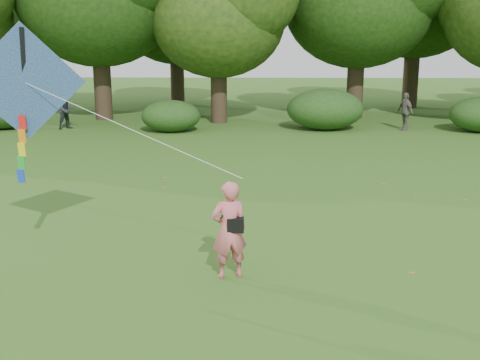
{
  "coord_description": "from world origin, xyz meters",
  "views": [
    {
      "loc": [
        -0.22,
        -9.72,
        4.4
      ],
      "look_at": [
        -0.51,
        2.0,
        1.5
      ],
      "focal_mm": 45.0,
      "sensor_mm": 36.0,
      "label": 1
    }
  ],
  "objects_px": {
    "bystander_right": "(405,111)",
    "flying_kite": "(25,85)",
    "man_kite_flyer": "(229,230)",
    "bystander_left": "(66,110)"
  },
  "relations": [
    {
      "from": "bystander_left",
      "to": "bystander_right",
      "type": "relative_size",
      "value": 1.03
    },
    {
      "from": "man_kite_flyer",
      "to": "flying_kite",
      "type": "distance_m",
      "value": 4.63
    },
    {
      "from": "man_kite_flyer",
      "to": "flying_kite",
      "type": "bearing_deg",
      "value": -28.38
    },
    {
      "from": "flying_kite",
      "to": "bystander_right",
      "type": "bearing_deg",
      "value": 56.04
    },
    {
      "from": "bystander_left",
      "to": "bystander_right",
      "type": "bearing_deg",
      "value": -44.08
    },
    {
      "from": "bystander_left",
      "to": "bystander_right",
      "type": "xyz_separation_m",
      "value": [
        15.59,
        0.1,
        -0.03
      ]
    },
    {
      "from": "bystander_left",
      "to": "flying_kite",
      "type": "height_order",
      "value": "flying_kite"
    },
    {
      "from": "man_kite_flyer",
      "to": "bystander_right",
      "type": "xyz_separation_m",
      "value": [
        7.33,
        17.27,
        -0.06
      ]
    },
    {
      "from": "man_kite_flyer",
      "to": "bystander_left",
      "type": "distance_m",
      "value": 19.06
    },
    {
      "from": "bystander_right",
      "to": "flying_kite",
      "type": "height_order",
      "value": "flying_kite"
    }
  ]
}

